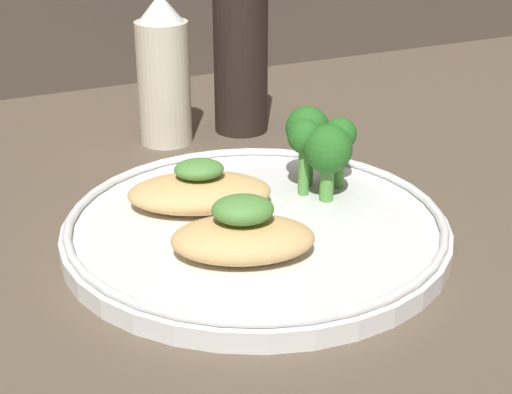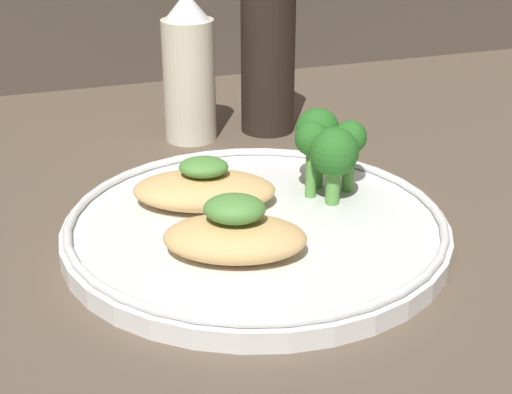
# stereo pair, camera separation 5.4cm
# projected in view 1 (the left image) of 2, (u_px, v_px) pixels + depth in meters

# --- Properties ---
(ground_plane) EXTENTS (1.80, 1.80, 0.01)m
(ground_plane) POSITION_uv_depth(u_px,v_px,m) (256.00, 247.00, 0.56)
(ground_plane) COLOR brown
(plate) EXTENTS (0.27, 0.27, 0.02)m
(plate) POSITION_uv_depth(u_px,v_px,m) (256.00, 228.00, 0.55)
(plate) COLOR white
(plate) RESTS_ON ground_plane
(grilled_meat_front) EXTENTS (0.11, 0.09, 0.04)m
(grilled_meat_front) POSITION_uv_depth(u_px,v_px,m) (243.00, 235.00, 0.50)
(grilled_meat_front) COLOR tan
(grilled_meat_front) RESTS_ON plate
(grilled_meat_middle) EXTENTS (0.12, 0.09, 0.04)m
(grilled_meat_middle) POSITION_uv_depth(u_px,v_px,m) (200.00, 191.00, 0.57)
(grilled_meat_middle) COLOR tan
(grilled_meat_middle) RESTS_ON plate
(broccoli_bunch) EXTENTS (0.06, 0.07, 0.06)m
(broccoli_bunch) POSITION_uv_depth(u_px,v_px,m) (319.00, 141.00, 0.58)
(broccoli_bunch) COLOR #569942
(broccoli_bunch) RESTS_ON plate
(sauce_bottle) EXTENTS (0.05, 0.05, 0.14)m
(sauce_bottle) POSITION_uv_depth(u_px,v_px,m) (164.00, 73.00, 0.71)
(sauce_bottle) COLOR beige
(sauce_bottle) RESTS_ON ground_plane
(pepper_grinder) EXTENTS (0.05, 0.05, 0.17)m
(pepper_grinder) POSITION_uv_depth(u_px,v_px,m) (241.00, 52.00, 0.74)
(pepper_grinder) COLOR black
(pepper_grinder) RESTS_ON ground_plane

